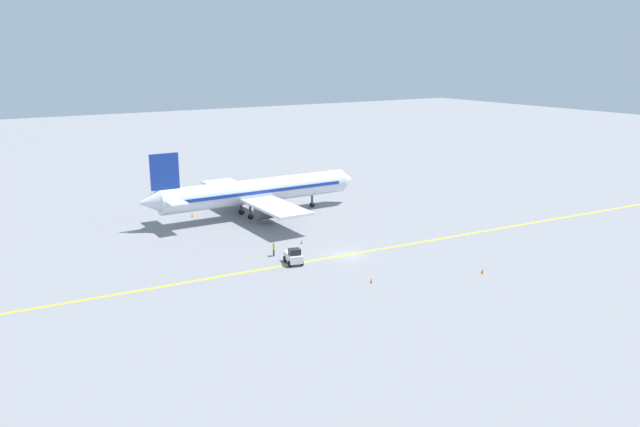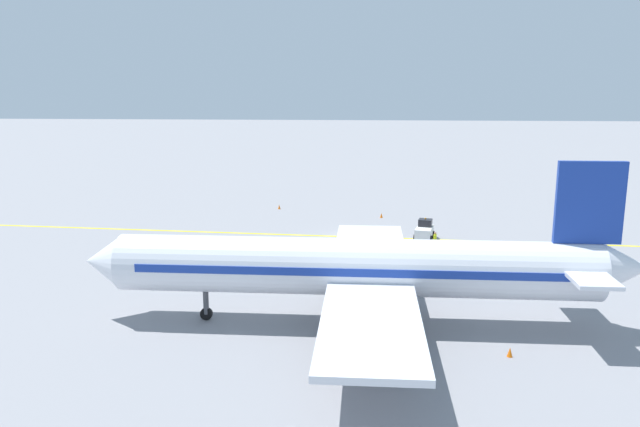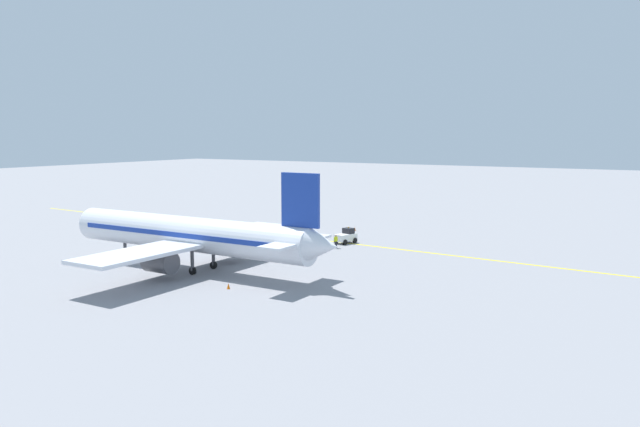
# 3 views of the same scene
# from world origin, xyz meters

# --- Properties ---
(ground_plane) EXTENTS (400.00, 400.00, 0.00)m
(ground_plane) POSITION_xyz_m (0.00, 0.00, 0.00)
(ground_plane) COLOR gray
(apron_yellow_centreline) EXTENTS (8.50, 119.75, 0.01)m
(apron_yellow_centreline) POSITION_xyz_m (0.00, 0.00, 0.00)
(apron_yellow_centreline) COLOR yellow
(apron_yellow_centreline) RESTS_ON ground
(airplane_at_gate) EXTENTS (28.03, 35.42, 10.60)m
(airplane_at_gate) POSITION_xyz_m (-23.03, -1.05, 3.71)
(airplane_at_gate) COLOR silver
(airplane_at_gate) RESTS_ON ground
(baggage_tug_white) EXTENTS (3.26, 2.31, 2.11)m
(baggage_tug_white) POSITION_xyz_m (-0.59, -7.17, 0.90)
(baggage_tug_white) COLOR white
(baggage_tug_white) RESTS_ON ground
(ground_crew_worker) EXTENTS (0.55, 0.33, 1.68)m
(ground_crew_worker) POSITION_xyz_m (-4.37, -7.78, 0.91)
(ground_crew_worker) COLOR #23232D
(ground_crew_worker) RESTS_ON ground
(traffic_cone_near_nose) EXTENTS (0.32, 0.32, 0.55)m
(traffic_cone_near_nose) POSITION_xyz_m (13.46, 9.10, 0.28)
(traffic_cone_near_nose) COLOR orange
(traffic_cone_near_nose) RESTS_ON ground
(traffic_cone_mid_apron) EXTENTS (0.32, 0.32, 0.55)m
(traffic_cone_mid_apron) POSITION_xyz_m (9.30, -3.23, 0.28)
(traffic_cone_mid_apron) COLOR orange
(traffic_cone_mid_apron) RESTS_ON ground
(traffic_cone_by_wingtip) EXTENTS (0.32, 0.32, 0.55)m
(traffic_cone_by_wingtip) POSITION_xyz_m (-6.88, -2.37, 0.28)
(traffic_cone_by_wingtip) COLOR orange
(traffic_cone_by_wingtip) RESTS_ON ground
(traffic_cone_far_edge) EXTENTS (0.32, 0.32, 0.55)m
(traffic_cone_far_edge) POSITION_xyz_m (-27.34, -9.45, 0.28)
(traffic_cone_far_edge) COLOR orange
(traffic_cone_far_edge) RESTS_ON ground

